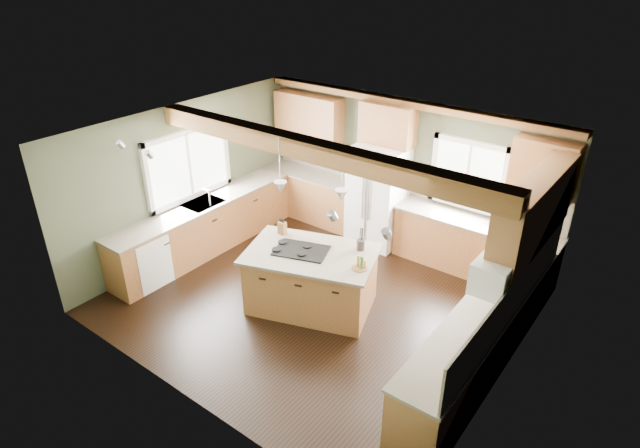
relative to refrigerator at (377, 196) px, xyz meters
The scene contains 37 objects.
floor 2.32m from the refrigerator, 81.95° to the right, with size 5.60×5.60×0.00m, color black.
ceiling 2.73m from the refrigerator, 81.95° to the right, with size 5.60×5.60×0.00m, color silver.
wall_back 0.63m from the refrigerator, 51.71° to the left, with size 5.60×5.60×0.00m, color #424B35.
wall_left 3.30m from the refrigerator, 139.70° to the right, with size 5.00×5.00×0.00m, color #424B35.
wall_right 3.78m from the refrigerator, 34.37° to the right, with size 5.00×5.00×0.00m, color #424B35.
ceiling_beam 2.78m from the refrigerator, 82.48° to the right, with size 5.55×0.26×0.26m, color brown.
soffit_trim 1.69m from the refrigerator, 43.03° to the left, with size 5.55×0.20×0.10m, color brown.
backsplash_back 0.57m from the refrigerator, 50.58° to the left, with size 5.58×0.03×0.58m, color brown.
backsplash_right 3.73m from the refrigerator, 33.86° to the right, with size 0.03×3.70×0.58m, color brown.
base_cab_back_left 1.56m from the refrigerator, behind, with size 2.02×0.60×0.88m, color brown.
counter_back_left 1.49m from the refrigerator, behind, with size 2.06×0.64×0.04m, color brown.
base_cab_back_right 1.85m from the refrigerator, ahead, with size 2.62×0.60×0.88m, color brown.
counter_back_right 1.79m from the refrigerator, ahead, with size 2.66×0.64×0.04m, color brown.
base_cab_left 3.06m from the refrigerator, 136.74° to the right, with size 0.60×3.70×0.88m, color brown.
counter_left 3.02m from the refrigerator, 136.74° to the right, with size 0.64×3.74×0.04m, color brown.
base_cab_right 3.51m from the refrigerator, 36.47° to the right, with size 0.60×3.70×0.88m, color brown.
counter_right 3.48m from the refrigerator, 36.47° to the right, with size 0.64×3.74×0.04m, color brown.
upper_cab_back_left 2.00m from the refrigerator, behind, with size 1.40×0.35×0.90m, color brown.
upper_cab_over_fridge 1.27m from the refrigerator, 90.00° to the left, with size 0.96×0.35×0.70m, color brown.
upper_cab_right 3.34m from the refrigerator, 22.64° to the right, with size 0.35×2.20×0.90m, color brown.
upper_cab_back_corner 2.81m from the refrigerator, ahead, with size 0.90×0.35×0.90m, color brown.
window_left 3.30m from the refrigerator, 140.15° to the right, with size 0.04×1.60×1.05m, color white.
window_back 1.63m from the refrigerator, 13.94° to the left, with size 1.10×0.04×1.00m, color white.
sink 3.02m from the refrigerator, 136.74° to the right, with size 0.50×0.65×0.03m, color #262628.
faucet 2.90m from the refrigerator, 134.30° to the right, with size 0.02×0.02×0.28m, color #B2B2B7.
dishwasher 4.05m from the refrigerator, 123.02° to the right, with size 0.60×0.60×0.84m, color white.
oven 4.40m from the refrigerator, 50.38° to the right, with size 0.60×0.72×0.84m, color white.
microwave 3.66m from the refrigerator, 37.00° to the right, with size 0.40×0.70×0.38m, color white.
pendant_left 2.61m from the refrigerator, 92.85° to the right, with size 0.18×0.18×0.16m, color #B2B2B7.
pendant_right 2.45m from the refrigerator, 71.77° to the right, with size 0.18×0.18×0.16m, color #B2B2B7.
refrigerator is the anchor object (origin of this frame).
island 2.34m from the refrigerator, 82.71° to the right, with size 1.74×1.06×0.88m, color brown.
island_top 2.29m from the refrigerator, 82.71° to the right, with size 1.85×1.18×0.04m, color brown.
cooktop 2.32m from the refrigerator, 86.20° to the right, with size 0.75×0.50×0.02m, color black.
knife_block 2.13m from the refrigerator, 101.04° to the right, with size 0.12×0.09×0.20m, color brown.
utensil_crock 1.94m from the refrigerator, 65.57° to the right, with size 0.12×0.12×0.16m, color #3C3630.
bottle_tray 2.45m from the refrigerator, 63.97° to the right, with size 0.22×0.22×0.20m, color brown, non-canonical shape.
Camera 1 is at (4.06, -5.31, 4.81)m, focal length 30.00 mm.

